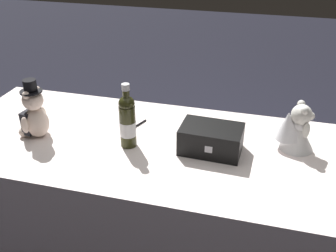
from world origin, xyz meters
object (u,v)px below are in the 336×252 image
Objects in this scene: teddy_bear_groom at (34,114)px; champagne_bottle at (127,120)px; gift_case_black at (211,139)px; signing_pen at (137,126)px; teddy_bear_bride at (296,129)px.

champagne_bottle is (0.44, 0.03, 0.01)m from teddy_bear_groom.
champagne_bottle is at bearing -172.40° from gift_case_black.
champagne_bottle is 2.05× the size of signing_pen.
teddy_bear_groom reaches higher than signing_pen.
champagne_bottle is 1.10× the size of gift_case_black.
teddy_bear_groom is 1.95× the size of signing_pen.
champagne_bottle is (-0.72, -0.17, 0.03)m from teddy_bear_bride.
gift_case_black is (0.81, 0.08, -0.05)m from teddy_bear_groom.
teddy_bear_bride is at bearing 13.20° from champagne_bottle.
champagne_bottle reaches higher than teddy_bear_bride.
champagne_bottle is at bearing 3.97° from teddy_bear_groom.
signing_pen is (0.42, 0.20, -0.11)m from teddy_bear_groom.
teddy_bear_groom is at bearing -174.39° from gift_case_black.
champagne_bottle is at bearing -83.31° from signing_pen.
champagne_bottle reaches higher than gift_case_black.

